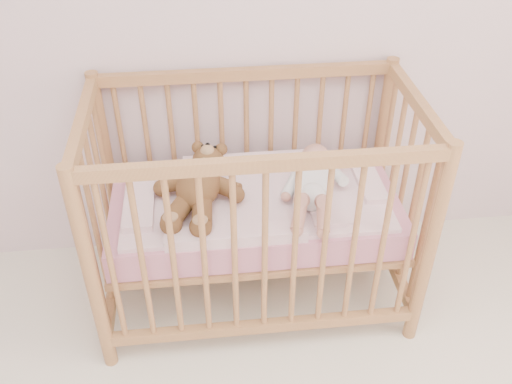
{
  "coord_description": "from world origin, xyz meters",
  "views": [
    {
      "loc": [
        -0.11,
        -0.32,
        2.02
      ],
      "look_at": [
        0.1,
        1.55,
        0.62
      ],
      "focal_mm": 40.0,
      "sensor_mm": 36.0,
      "label": 1
    }
  ],
  "objects": [
    {
      "name": "blanket",
      "position": [
        0.1,
        1.6,
        0.56
      ],
      "size": [
        1.1,
        0.58,
        0.06
      ],
      "primitive_type": null,
      "color": "#F5A9B6",
      "rests_on": "mattress"
    },
    {
      "name": "crib",
      "position": [
        0.1,
        1.6,
        0.5
      ],
      "size": [
        1.36,
        0.76,
        1.0
      ],
      "primitive_type": null,
      "color": "tan",
      "rests_on": "floor"
    },
    {
      "name": "mattress",
      "position": [
        0.1,
        1.6,
        0.49
      ],
      "size": [
        1.22,
        0.62,
        0.13
      ],
      "primitive_type": "cube",
      "color": "pink",
      "rests_on": "crib"
    },
    {
      "name": "baby",
      "position": [
        0.34,
        1.58,
        0.64
      ],
      "size": [
        0.41,
        0.63,
        0.14
      ],
      "primitive_type": null,
      "rotation": [
        0.0,
        0.0,
        -0.23
      ],
      "color": "white",
      "rests_on": "blanket"
    },
    {
      "name": "teddy_bear",
      "position": [
        -0.14,
        1.58,
        0.65
      ],
      "size": [
        0.53,
        0.65,
        0.16
      ],
      "primitive_type": null,
      "rotation": [
        0.0,
        0.0,
        -0.25
      ],
      "color": "brown",
      "rests_on": "blanket"
    }
  ]
}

